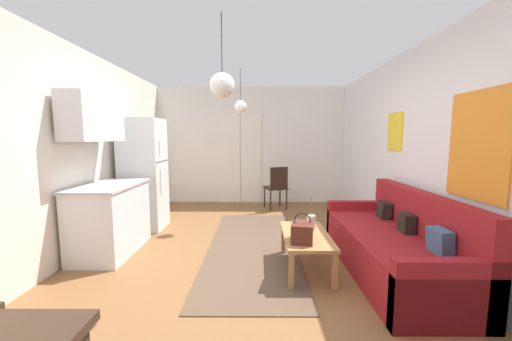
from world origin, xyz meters
TOP-DOWN VIEW (x-y plane):
  - ground_plane at (0.00, 0.00)m, footprint 4.80×7.35m
  - wall_back at (-0.01, 3.42)m, footprint 4.40×0.13m
  - wall_right at (2.15, -0.00)m, footprint 0.12×6.95m
  - wall_left at (-2.15, 0.00)m, footprint 0.12×6.95m
  - area_rug at (0.08, 0.62)m, footprint 1.18×3.13m
  - couch at (1.68, -0.13)m, footprint 0.85×2.10m
  - coffee_table at (0.70, -0.05)m, footprint 0.51×0.97m
  - bamboo_vase at (0.78, 0.07)m, footprint 0.10×0.10m
  - handbag at (0.62, -0.28)m, footprint 0.27×0.31m
  - refrigerator at (-1.71, 1.44)m, footprint 0.65×0.61m
  - kitchen_counter at (-1.79, 0.43)m, footprint 0.64×1.11m
  - accent_chair at (0.55, 2.70)m, footprint 0.53×0.52m
  - pendant_lamp_near at (-0.18, -0.43)m, footprint 0.23×0.23m
  - pendant_lamp_far at (-0.14, 1.70)m, footprint 0.21×0.21m

SIDE VIEW (x-z plane):
  - ground_plane at x=0.00m, z-range -0.10..0.00m
  - area_rug at x=0.08m, z-range 0.00..0.01m
  - couch at x=1.68m, z-range -0.16..0.74m
  - coffee_table at x=0.70m, z-range 0.15..0.56m
  - accent_chair at x=0.55m, z-range 0.05..0.95m
  - bamboo_vase at x=0.78m, z-range 0.30..0.71m
  - handbag at x=0.62m, z-range 0.36..0.67m
  - kitchen_counter at x=-1.79m, z-range -0.26..1.76m
  - refrigerator at x=-1.71m, z-range 0.00..1.80m
  - wall_back at x=-0.01m, z-range -0.01..2.62m
  - wall_left at x=-2.15m, z-range 0.00..2.63m
  - wall_right at x=2.15m, z-range 0.00..2.63m
  - pendant_lamp_near at x=-0.18m, z-range 1.59..2.36m
  - pendant_lamp_far at x=-0.14m, z-range 1.65..2.37m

